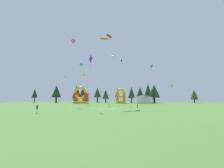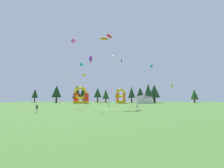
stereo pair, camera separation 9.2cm
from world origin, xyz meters
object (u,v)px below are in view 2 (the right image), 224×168
at_px(kite_cyan_delta, 82,65).
at_px(kite_yellow_delta, 85,75).
at_px(kite_orange_parafoil, 104,39).
at_px(person_far_side, 109,104).
at_px(kite_red_parafoil, 109,36).
at_px(kite_black_diamond, 122,61).
at_px(kite_pink_diamond, 73,42).
at_px(kite_teal_diamond, 151,66).
at_px(person_midfield, 137,104).
at_px(inflatable_blue_arch, 81,97).
at_px(kite_lime_diamond, 171,86).
at_px(person_near_camera, 37,108).
at_px(kite_green_parafoil, 113,56).
at_px(kite_purple_diamond, 90,59).
at_px(kite_white_box, 64,77).
at_px(festival_tent, 144,99).
at_px(inflatable_red_slide, 121,98).

relative_size(kite_cyan_delta, kite_yellow_delta, 1.48).
bearing_deg(kite_orange_parafoil, person_far_side, -61.56).
bearing_deg(kite_red_parafoil, kite_black_diamond, 75.74).
bearing_deg(kite_cyan_delta, kite_black_diamond, -6.64).
height_order(kite_pink_diamond, kite_yellow_delta, kite_pink_diamond).
height_order(kite_yellow_delta, kite_teal_diamond, kite_teal_diamond).
bearing_deg(kite_yellow_delta, person_midfield, -45.38).
height_order(kite_pink_diamond, inflatable_blue_arch, kite_pink_diamond).
height_order(kite_orange_parafoil, person_midfield, kite_orange_parafoil).
relative_size(kite_lime_diamond, person_near_camera, 4.85).
xyz_separation_m(kite_green_parafoil, kite_pink_diamond, (-13.77, -3.69, 4.63)).
distance_m(kite_cyan_delta, person_far_side, 31.58).
bearing_deg(inflatable_blue_arch, kite_lime_diamond, -19.94).
xyz_separation_m(kite_purple_diamond, inflatable_blue_arch, (-11.90, 36.63, -8.26)).
bearing_deg(kite_red_parafoil, person_midfield, -42.09).
bearing_deg(person_near_camera, kite_white_box, -179.00).
bearing_deg(kite_lime_diamond, kite_cyan_delta, 166.79).
relative_size(kite_red_parafoil, kite_yellow_delta, 1.89).
bearing_deg(kite_teal_diamond, person_midfield, -115.79).
bearing_deg(person_far_side, kite_lime_diamond, 120.02).
height_order(kite_purple_diamond, festival_tent, kite_purple_diamond).
distance_m(inflatable_blue_arch, festival_tent, 28.80).
bearing_deg(inflatable_red_slide, kite_purple_diamond, -99.45).
relative_size(kite_orange_parafoil, inflatable_blue_arch, 2.71).
height_order(kite_cyan_delta, inflatable_blue_arch, kite_cyan_delta).
bearing_deg(inflatable_red_slide, kite_pink_diamond, -129.31).
height_order(kite_white_box, person_far_side, kite_white_box).
height_order(kite_black_diamond, kite_teal_diamond, kite_black_diamond).
relative_size(kite_black_diamond, festival_tent, 2.59).
distance_m(kite_teal_diamond, person_midfield, 18.86).
bearing_deg(person_near_camera, kite_black_diamond, 147.02).
bearing_deg(person_far_side, kite_red_parafoil, 178.16).
xyz_separation_m(kite_green_parafoil, person_midfield, (7.26, -15.49, -16.78)).
bearing_deg(kite_yellow_delta, person_far_side, -58.15).
distance_m(kite_black_diamond, kite_lime_diamond, 21.77).
distance_m(kite_yellow_delta, kite_orange_parafoil, 18.95).
height_order(kite_teal_diamond, inflatable_blue_arch, kite_teal_diamond).
relative_size(person_far_side, inflatable_blue_arch, 0.23).
bearing_deg(kite_teal_diamond, person_far_side, -139.18).
bearing_deg(inflatable_blue_arch, kite_green_parafoil, -42.44).
bearing_deg(inflatable_red_slide, kite_red_parafoil, -97.60).
height_order(kite_black_diamond, kite_cyan_delta, kite_black_diamond).
distance_m(person_midfield, person_far_side, 7.49).
bearing_deg(festival_tent, inflatable_red_slide, 171.62).
xyz_separation_m(kite_white_box, inflatable_blue_arch, (2.20, 15.00, -7.35)).
height_order(kite_cyan_delta, kite_teal_diamond, kite_cyan_delta).
bearing_deg(kite_red_parafoil, kite_lime_diamond, 23.41).
relative_size(kite_cyan_delta, inflatable_blue_arch, 2.32).
bearing_deg(inflatable_red_slide, festival_tent, -8.38).
xyz_separation_m(kite_teal_diamond, person_far_side, (-13.60, -11.75, -12.39)).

